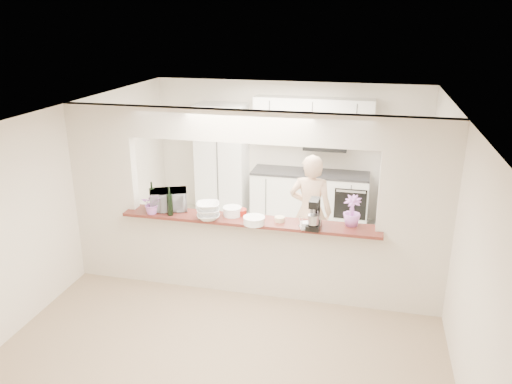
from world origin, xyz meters
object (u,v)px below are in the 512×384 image
(refrigerator, at_px, (402,184))
(toaster_oven, at_px, (169,200))
(person, at_px, (310,212))
(stand_mixer, at_px, (314,215))

(refrigerator, height_order, toaster_oven, refrigerator)
(toaster_oven, relative_size, person, 0.28)
(toaster_oven, xyz_separation_m, person, (1.83, 0.89, -0.36))
(stand_mixer, bearing_deg, refrigerator, 66.71)
(refrigerator, xyz_separation_m, stand_mixer, (-1.20, -2.79, 0.41))
(stand_mixer, bearing_deg, person, 98.98)
(person, bearing_deg, stand_mixer, 101.03)
(toaster_oven, bearing_deg, stand_mixer, -26.86)
(refrigerator, xyz_separation_m, person, (-1.37, -1.71, 0.02))
(refrigerator, xyz_separation_m, toaster_oven, (-3.20, -2.60, 0.37))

